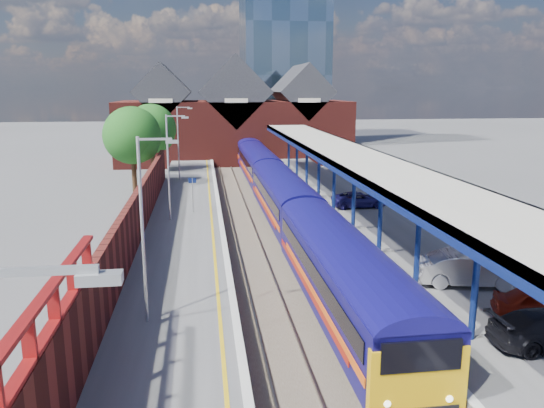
{
  "coord_description": "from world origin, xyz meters",
  "views": [
    {
      "loc": [
        -4.24,
        -13.22,
        9.67
      ],
      "look_at": [
        -0.02,
        18.75,
        2.6
      ],
      "focal_mm": 35.0,
      "sensor_mm": 36.0,
      "label": 1
    }
  ],
  "objects_px": {
    "train": "(269,176)",
    "platform_sign": "(193,189)",
    "parked_car_silver": "(469,269)",
    "parked_car_blue": "(359,199)",
    "lamp_post_c": "(170,161)",
    "lamp_post_d": "(180,138)",
    "lamp_post_b": "(146,219)"
  },
  "relations": [
    {
      "from": "lamp_post_d",
      "to": "lamp_post_c",
      "type": "bearing_deg",
      "value": -90.0
    },
    {
      "from": "lamp_post_c",
      "to": "lamp_post_d",
      "type": "distance_m",
      "value": 16.0
    },
    {
      "from": "lamp_post_c",
      "to": "platform_sign",
      "type": "xyz_separation_m",
      "value": [
        1.36,
        2.0,
        -2.3
      ]
    },
    {
      "from": "parked_car_silver",
      "to": "parked_car_blue",
      "type": "bearing_deg",
      "value": 12.9
    },
    {
      "from": "lamp_post_b",
      "to": "parked_car_blue",
      "type": "distance_m",
      "value": 22.93
    },
    {
      "from": "lamp_post_c",
      "to": "parked_car_silver",
      "type": "height_order",
      "value": "lamp_post_c"
    },
    {
      "from": "platform_sign",
      "to": "parked_car_silver",
      "type": "xyz_separation_m",
      "value": [
        12.46,
        -16.02,
        -0.94
      ]
    },
    {
      "from": "lamp_post_d",
      "to": "parked_car_silver",
      "type": "height_order",
      "value": "lamp_post_d"
    },
    {
      "from": "train",
      "to": "lamp_post_d",
      "type": "distance_m",
      "value": 10.22
    },
    {
      "from": "lamp_post_b",
      "to": "lamp_post_c",
      "type": "xyz_separation_m",
      "value": [
        0.0,
        16.0,
        0.0
      ]
    },
    {
      "from": "lamp_post_d",
      "to": "parked_car_blue",
      "type": "height_order",
      "value": "lamp_post_d"
    },
    {
      "from": "lamp_post_c",
      "to": "lamp_post_d",
      "type": "xyz_separation_m",
      "value": [
        0.0,
        16.0,
        0.0
      ]
    },
    {
      "from": "lamp_post_b",
      "to": "lamp_post_d",
      "type": "height_order",
      "value": "same"
    },
    {
      "from": "lamp_post_c",
      "to": "parked_car_blue",
      "type": "height_order",
      "value": "lamp_post_c"
    },
    {
      "from": "train",
      "to": "parked_car_silver",
      "type": "height_order",
      "value": "train"
    },
    {
      "from": "lamp_post_d",
      "to": "parked_car_blue",
      "type": "xyz_separation_m",
      "value": [
        13.61,
        -13.86,
        -3.43
      ]
    },
    {
      "from": "platform_sign",
      "to": "parked_car_blue",
      "type": "distance_m",
      "value": 12.3
    },
    {
      "from": "parked_car_silver",
      "to": "parked_car_blue",
      "type": "height_order",
      "value": "parked_car_silver"
    },
    {
      "from": "train",
      "to": "platform_sign",
      "type": "bearing_deg",
      "value": -128.65
    },
    {
      "from": "platform_sign",
      "to": "parked_car_silver",
      "type": "relative_size",
      "value": 0.55
    },
    {
      "from": "lamp_post_b",
      "to": "lamp_post_d",
      "type": "xyz_separation_m",
      "value": [
        0.0,
        32.0,
        0.0
      ]
    },
    {
      "from": "lamp_post_c",
      "to": "lamp_post_b",
      "type": "bearing_deg",
      "value": -90.0
    },
    {
      "from": "lamp_post_b",
      "to": "parked_car_silver",
      "type": "height_order",
      "value": "lamp_post_b"
    },
    {
      "from": "train",
      "to": "parked_car_silver",
      "type": "distance_m",
      "value": 24.87
    },
    {
      "from": "parked_car_blue",
      "to": "lamp_post_c",
      "type": "bearing_deg",
      "value": 97.46
    },
    {
      "from": "platform_sign",
      "to": "lamp_post_d",
      "type": "bearing_deg",
      "value": 95.56
    },
    {
      "from": "train",
      "to": "lamp_post_d",
      "type": "relative_size",
      "value": 9.42
    },
    {
      "from": "train",
      "to": "platform_sign",
      "type": "xyz_separation_m",
      "value": [
        -6.49,
        -8.12,
        0.57
      ]
    },
    {
      "from": "lamp_post_c",
      "to": "lamp_post_d",
      "type": "relative_size",
      "value": 1.0
    },
    {
      "from": "lamp_post_c",
      "to": "parked_car_silver",
      "type": "bearing_deg",
      "value": -45.42
    },
    {
      "from": "lamp_post_c",
      "to": "parked_car_silver",
      "type": "relative_size",
      "value": 1.53
    },
    {
      "from": "train",
      "to": "parked_car_blue",
      "type": "distance_m",
      "value": 9.85
    }
  ]
}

